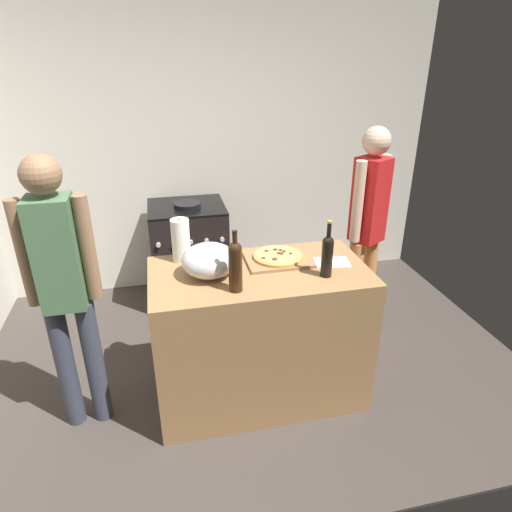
{
  "coord_description": "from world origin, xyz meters",
  "views": [
    {
      "loc": [
        -0.42,
        -1.6,
        2.12
      ],
      "look_at": [
        0.12,
        0.8,
        0.97
      ],
      "focal_mm": 31.22,
      "sensor_mm": 36.0,
      "label": 1
    }
  ],
  "objects": [
    {
      "name": "wine_bottle_green",
      "position": [
        0.48,
        0.56,
        1.06
      ],
      "size": [
        0.07,
        0.07,
        0.34
      ],
      "color": "black",
      "rests_on": "counter"
    },
    {
      "name": "kitchen_wall_rear",
      "position": [
        0.0,
        2.45,
        1.3
      ],
      "size": [
        4.23,
        0.1,
        2.6
      ],
      "primitive_type": "cube",
      "color": "silver",
      "rests_on": "ground_plane"
    },
    {
      "name": "wine_bottle_amber",
      "position": [
        -0.06,
        0.5,
        1.08
      ],
      "size": [
        0.07,
        0.07,
        0.35
      ],
      "color": "#331E0F",
      "rests_on": "counter"
    },
    {
      "name": "ground_plane",
      "position": [
        0.0,
        1.2,
        -0.01
      ],
      "size": [
        4.23,
        3.0,
        0.02
      ],
      "primitive_type": "cube",
      "color": "#3F3833"
    },
    {
      "name": "recipe_sheet",
      "position": [
        0.58,
        0.72,
        0.92
      ],
      "size": [
        0.23,
        0.18,
        0.0
      ],
      "primitive_type": "cube",
      "rotation": [
        0.0,
        0.0,
        -0.16
      ],
      "color": "white",
      "rests_on": "counter"
    },
    {
      "name": "cutting_board",
      "position": [
        0.26,
        0.82,
        0.93
      ],
      "size": [
        0.4,
        0.32,
        0.02
      ],
      "primitive_type": "cube",
      "color": "#9E7247",
      "rests_on": "counter"
    },
    {
      "name": "counter",
      "position": [
        0.12,
        0.7,
        0.46
      ],
      "size": [
        1.31,
        0.68,
        0.92
      ],
      "primitive_type": "cube",
      "color": "#9E7247",
      "rests_on": "ground_plane"
    },
    {
      "name": "paper_towel_roll",
      "position": [
        -0.32,
        0.95,
        1.05
      ],
      "size": [
        0.11,
        0.11,
        0.27
      ],
      "color": "white",
      "rests_on": "counter"
    },
    {
      "name": "mixing_bowl",
      "position": [
        -0.18,
        0.71,
        1.01
      ],
      "size": [
        0.32,
        0.32,
        0.19
      ],
      "color": "#B2B2B7",
      "rests_on": "counter"
    },
    {
      "name": "person_in_stripes",
      "position": [
        -0.98,
        0.7,
        0.96
      ],
      "size": [
        0.39,
        0.2,
        1.67
      ],
      "color": "#383D4C",
      "rests_on": "ground_plane"
    },
    {
      "name": "pizza",
      "position": [
        0.26,
        0.82,
        0.95
      ],
      "size": [
        0.31,
        0.31,
        0.03
      ],
      "color": "tan",
      "rests_on": "cutting_board"
    },
    {
      "name": "person_in_red",
      "position": [
        1.05,
        1.22,
        0.94
      ],
      "size": [
        0.33,
        0.27,
        1.65
      ],
      "color": "#D88C4C",
      "rests_on": "ground_plane"
    },
    {
      "name": "stove",
      "position": [
        -0.21,
        2.05,
        0.45
      ],
      "size": [
        0.65,
        0.59,
        0.94
      ],
      "color": "black",
      "rests_on": "ground_plane"
    }
  ]
}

